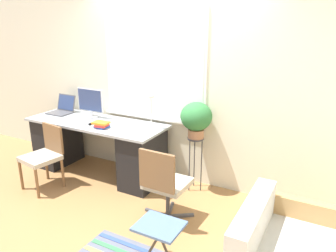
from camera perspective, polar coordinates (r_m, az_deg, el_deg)
ground_plane at (r=4.15m, az=-4.86°, el=-12.69°), size 14.00×14.00×0.00m
wall_back_with_window at (r=4.34m, az=0.40°, el=7.94°), size 9.00×0.12×2.70m
desk at (r=4.76m, az=-12.21°, el=-3.40°), size 2.01×0.73×0.77m
laptop at (r=5.21m, az=-17.99°, el=2.80°), size 0.34×0.32×0.26m
monitor at (r=4.82m, az=-13.36°, el=3.92°), size 0.43×0.21×0.42m
keyboard at (r=4.66m, az=-15.99°, el=0.65°), size 0.38×0.12×0.02m
mouse at (r=4.50m, az=-13.39°, el=0.37°), size 0.04×0.06×0.03m
desk_lamp at (r=4.16m, az=-2.96°, el=3.23°), size 0.16×0.16×0.46m
book_stack at (r=4.34m, az=-11.51°, el=0.23°), size 0.22×0.18×0.08m
desk_chair_wooden at (r=4.54m, az=-20.79°, el=-4.67°), size 0.49×0.49×0.82m
office_chair_swivel at (r=3.52m, az=-0.60°, el=-9.93°), size 0.55×0.58×0.87m
plant_stand at (r=4.14m, az=4.81°, el=-3.66°), size 0.21×0.21×0.71m
potted_plant at (r=4.02m, az=4.95°, el=1.46°), size 0.39×0.39×0.45m
folding_stool at (r=2.92m, az=-1.52°, el=-17.58°), size 0.39×0.33×0.46m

